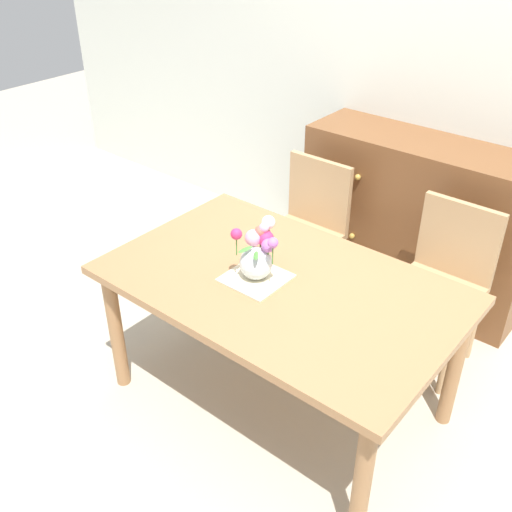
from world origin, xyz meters
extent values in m
plane|color=#B7AD99|center=(0.00, 0.00, 0.00)|extent=(12.00, 12.00, 0.00)
cube|color=silver|center=(0.00, 1.60, 1.40)|extent=(7.00, 0.10, 2.80)
cube|color=#9E7047|center=(0.00, 0.00, 0.72)|extent=(1.58, 0.99, 0.04)
cylinder|color=#9E7047|center=(-0.71, -0.42, 0.35)|extent=(0.07, 0.07, 0.70)
cylinder|color=#9E7047|center=(0.71, -0.42, 0.35)|extent=(0.07, 0.07, 0.70)
cylinder|color=#9E7047|center=(-0.71, 0.42, 0.35)|extent=(0.07, 0.07, 0.70)
cylinder|color=#9E7047|center=(0.71, 0.42, 0.35)|extent=(0.07, 0.07, 0.70)
cube|color=tan|center=(-0.43, 0.76, 0.46)|extent=(0.42, 0.42, 0.04)
cylinder|color=tan|center=(-0.25, 0.58, 0.22)|extent=(0.04, 0.04, 0.44)
cylinder|color=tan|center=(-0.61, 0.58, 0.22)|extent=(0.04, 0.04, 0.44)
cylinder|color=tan|center=(-0.25, 0.94, 0.22)|extent=(0.04, 0.04, 0.44)
cylinder|color=tan|center=(-0.61, 0.94, 0.22)|extent=(0.04, 0.04, 0.44)
cube|color=tan|center=(-0.43, 0.95, 0.69)|extent=(0.42, 0.04, 0.42)
cube|color=tan|center=(0.43, 0.76, 0.46)|extent=(0.42, 0.42, 0.04)
cylinder|color=tan|center=(0.61, 0.58, 0.22)|extent=(0.04, 0.04, 0.44)
cylinder|color=tan|center=(0.25, 0.58, 0.22)|extent=(0.04, 0.04, 0.44)
cylinder|color=tan|center=(0.61, 0.94, 0.22)|extent=(0.04, 0.04, 0.44)
cylinder|color=tan|center=(0.25, 0.94, 0.22)|extent=(0.04, 0.04, 0.44)
cube|color=tan|center=(0.43, 0.95, 0.69)|extent=(0.42, 0.04, 0.42)
cube|color=brown|center=(0.03, 1.33, 0.50)|extent=(1.40, 0.44, 1.00)
sphere|color=#B7933D|center=(-0.27, 1.10, 0.78)|extent=(0.04, 0.04, 0.04)
sphere|color=#B7933D|center=(0.33, 1.10, 0.78)|extent=(0.04, 0.04, 0.04)
sphere|color=#B7933D|center=(-0.27, 1.10, 0.38)|extent=(0.04, 0.04, 0.04)
sphere|color=#B7933D|center=(0.33, 1.10, 0.38)|extent=(0.04, 0.04, 0.04)
cube|color=beige|center=(-0.10, -0.06, 0.74)|extent=(0.26, 0.26, 0.01)
sphere|color=silver|center=(-0.10, -0.06, 0.82)|extent=(0.15, 0.15, 0.15)
sphere|color=#EA9EBC|center=(-0.13, -0.03, 0.93)|extent=(0.08, 0.08, 0.08)
cylinder|color=#478438|center=(-0.13, -0.03, 0.90)|extent=(0.01, 0.01, 0.05)
sphere|color=#B266C6|center=(0.01, -0.08, 0.98)|extent=(0.05, 0.05, 0.05)
cylinder|color=#478438|center=(0.01, -0.08, 0.93)|extent=(0.01, 0.01, 0.10)
sphere|color=#E55B4C|center=(-0.11, -0.01, 0.96)|extent=(0.05, 0.05, 0.05)
cylinder|color=#478438|center=(-0.11, -0.01, 0.92)|extent=(0.01, 0.01, 0.08)
sphere|color=#B266C6|center=(-0.05, -0.03, 0.92)|extent=(0.06, 0.06, 0.06)
cylinder|color=#478438|center=(-0.05, -0.03, 0.90)|extent=(0.01, 0.01, 0.04)
sphere|color=#D12D66|center=(-0.13, 0.03, 0.92)|extent=(0.07, 0.07, 0.07)
cylinder|color=#478438|center=(-0.13, 0.03, 0.90)|extent=(0.01, 0.01, 0.04)
sphere|color=#EA9EBC|center=(-0.10, 0.00, 0.98)|extent=(0.04, 0.04, 0.04)
cylinder|color=#478438|center=(-0.10, 0.00, 0.93)|extent=(0.01, 0.01, 0.10)
sphere|color=#D12D66|center=(-0.15, -0.12, 0.98)|extent=(0.05, 0.05, 0.05)
cylinder|color=#478438|center=(-0.15, -0.12, 0.93)|extent=(0.01, 0.01, 0.11)
sphere|color=white|center=(-0.11, 0.04, 0.98)|extent=(0.06, 0.06, 0.06)
cylinder|color=#478438|center=(-0.11, 0.04, 0.93)|extent=(0.01, 0.01, 0.11)
sphere|color=#D12D66|center=(-0.09, 0.00, 0.93)|extent=(0.07, 0.07, 0.07)
cylinder|color=#478438|center=(-0.09, 0.00, 0.90)|extent=(0.01, 0.01, 0.05)
ellipsoid|color=#478438|center=(-0.09, 0.02, 0.91)|extent=(0.03, 0.07, 0.03)
ellipsoid|color=#478438|center=(-0.13, 0.03, 0.91)|extent=(0.05, 0.07, 0.02)
ellipsoid|color=#478438|center=(-0.12, -0.11, 0.91)|extent=(0.05, 0.07, 0.02)
ellipsoid|color=#478438|center=(-0.06, -0.10, 0.90)|extent=(0.06, 0.07, 0.02)
camera|label=1|loc=(1.31, -1.76, 2.25)|focal=41.71mm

